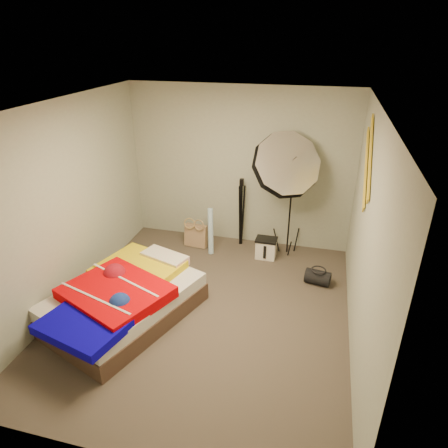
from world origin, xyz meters
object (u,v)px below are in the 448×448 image
(camera_tripod, at_px, (241,208))
(tote_bag, at_px, (196,236))
(bed, at_px, (124,299))
(wrapping_roll, at_px, (211,231))
(photo_umbrella, at_px, (285,166))
(camera_case, at_px, (266,249))
(duffel_bag, at_px, (318,277))

(camera_tripod, bearing_deg, tote_bag, -160.75)
(tote_bag, bearing_deg, bed, -92.72)
(tote_bag, distance_m, bed, 1.96)
(tote_bag, relative_size, wrapping_roll, 0.50)
(tote_bag, relative_size, camera_tripod, 0.32)
(tote_bag, distance_m, camera_tripod, 0.87)
(tote_bag, xyz_separation_m, photo_umbrella, (1.36, -0.02, 1.29))
(photo_umbrella, bearing_deg, camera_case, -159.14)
(duffel_bag, xyz_separation_m, photo_umbrella, (-0.61, 0.61, 1.37))
(wrapping_roll, bearing_deg, camera_case, 2.78)
(wrapping_roll, bearing_deg, tote_bag, 154.83)
(camera_case, bearing_deg, bed, -127.50)
(duffel_bag, bearing_deg, wrapping_roll, 174.36)
(duffel_bag, relative_size, photo_umbrella, 0.16)
(bed, bearing_deg, wrapping_roll, 72.12)
(tote_bag, xyz_separation_m, duffel_bag, (1.97, -0.63, -0.08))
(camera_tripod, bearing_deg, wrapping_roll, -136.92)
(photo_umbrella, bearing_deg, camera_tripod, 158.86)
(tote_bag, bearing_deg, photo_umbrella, 5.15)
(photo_umbrella, bearing_deg, tote_bag, 179.27)
(camera_case, bearing_deg, tote_bag, 176.20)
(photo_umbrella, bearing_deg, duffel_bag, -45.04)
(tote_bag, height_order, duffel_bag, tote_bag)
(tote_bag, xyz_separation_m, camera_tripod, (0.69, 0.24, 0.46))
(bed, distance_m, photo_umbrella, 2.80)
(wrapping_roll, height_order, camera_tripod, camera_tripod)
(camera_case, bearing_deg, wrapping_roll, -176.44)
(camera_tripod, bearing_deg, bed, -114.32)
(wrapping_roll, height_order, photo_umbrella, photo_umbrella)
(duffel_bag, distance_m, photo_umbrella, 1.62)
(bed, relative_size, photo_umbrella, 1.06)
(bed, bearing_deg, camera_case, 51.72)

